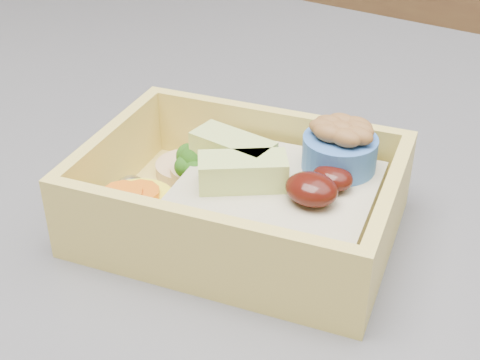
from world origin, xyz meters
The scene contains 1 object.
bento_box centered at (-0.03, -0.09, 0.94)m, with size 0.20×0.16×0.07m.
Camera 1 is at (0.15, -0.37, 1.16)m, focal length 50.00 mm.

